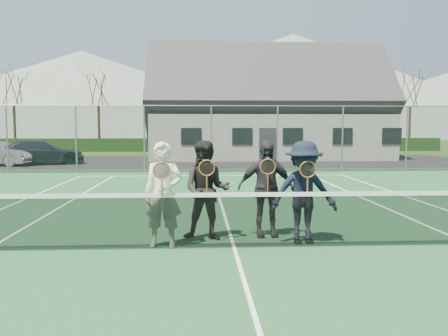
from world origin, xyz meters
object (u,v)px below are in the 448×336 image
(player_b, at_px, (207,190))
(player_c, at_px, (266,188))
(player_a, at_px, (163,194))
(tennis_net, at_px, (234,218))
(clubhouse, at_px, (266,98))
(player_d, at_px, (304,192))
(car_c, at_px, (40,152))

(player_b, height_order, player_c, same)
(player_c, bearing_deg, player_a, -159.17)
(player_b, distance_m, player_c, 1.13)
(tennis_net, relative_size, player_c, 6.49)
(player_b, bearing_deg, tennis_net, -55.22)
(player_c, bearing_deg, tennis_net, -127.11)
(clubhouse, bearing_deg, player_b, -100.80)
(player_d, bearing_deg, player_c, 135.49)
(tennis_net, height_order, player_d, player_d)
(player_c, bearing_deg, player_d, -44.51)
(player_c, xyz_separation_m, player_d, (0.59, -0.58, -0.00))
(tennis_net, relative_size, player_b, 6.49)
(car_c, bearing_deg, player_d, -171.20)
(tennis_net, bearing_deg, clubhouse, 80.54)
(player_b, bearing_deg, player_d, -12.32)
(clubhouse, distance_m, player_d, 24.07)
(car_c, distance_m, player_b, 19.85)
(car_c, distance_m, player_d, 20.98)
(player_c, relative_size, player_d, 1.00)
(player_c, bearing_deg, player_b, -169.24)
(clubhouse, xyz_separation_m, player_d, (-2.76, -23.72, -3.07))
(tennis_net, relative_size, player_a, 6.49)
(clubhouse, relative_size, player_a, 8.67)
(clubhouse, xyz_separation_m, player_b, (-4.45, -23.35, -3.07))
(player_b, relative_size, player_c, 1.00)
(clubhouse, distance_m, player_b, 23.96)
(player_a, height_order, player_b, same)
(player_a, bearing_deg, car_c, 113.61)
(tennis_net, xyz_separation_m, player_d, (1.24, 0.28, 0.38))
(car_c, height_order, tennis_net, car_c)
(car_c, height_order, player_d, player_d)
(player_a, distance_m, player_b, 0.89)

